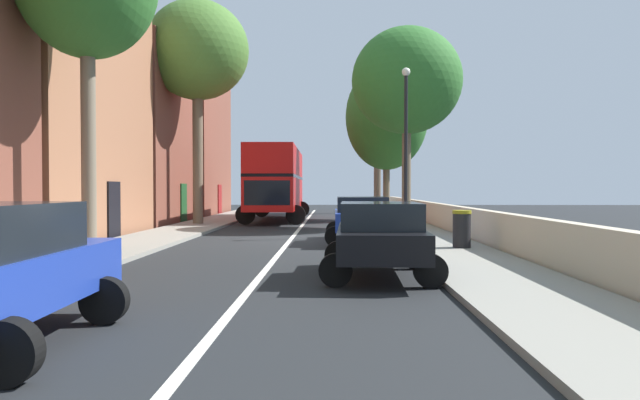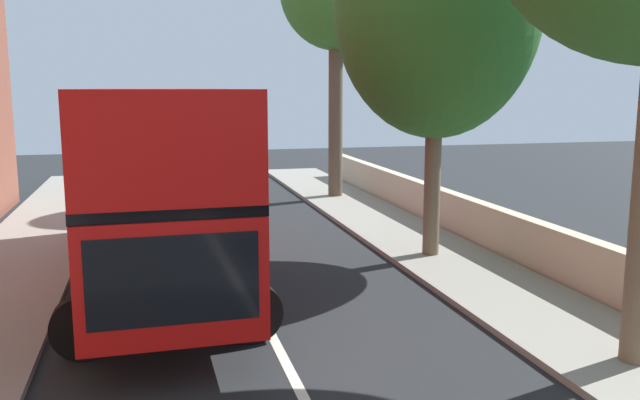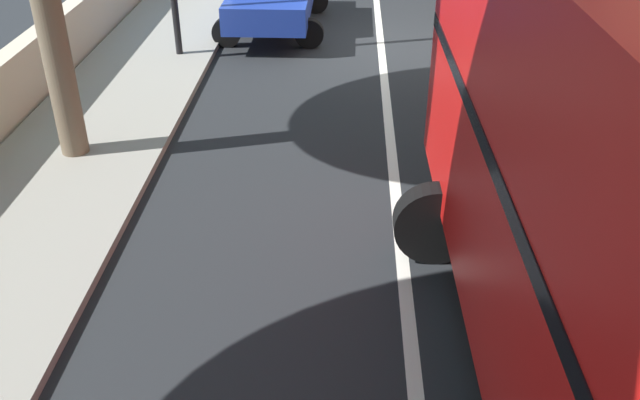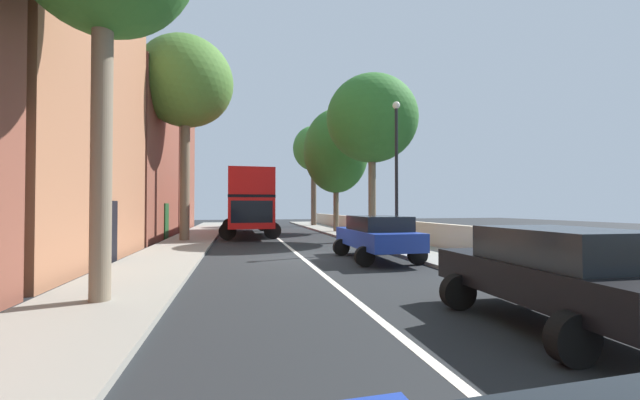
{
  "view_description": "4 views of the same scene",
  "coord_description": "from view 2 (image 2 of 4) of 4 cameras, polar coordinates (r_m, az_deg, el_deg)",
  "views": [
    {
      "loc": [
        1.53,
        -20.35,
        1.86
      ],
      "look_at": [
        0.86,
        8.59,
        1.24
      ],
      "focal_mm": 31.63,
      "sensor_mm": 36.0,
      "label": 1
    },
    {
      "loc": [
        -1.86,
        -2.02,
        4.07
      ],
      "look_at": [
        1.23,
        9.89,
        1.99
      ],
      "focal_mm": 37.24,
      "sensor_mm": 36.0,
      "label": 2
    },
    {
      "loc": [
        0.71,
        15.23,
        5.03
      ],
      "look_at": [
        0.93,
        10.31,
        2.07
      ],
      "focal_mm": 38.99,
      "sensor_mm": 36.0,
      "label": 3
    },
    {
      "loc": [
        -2.31,
        -13.44,
        1.89
      ],
      "look_at": [
        2.75,
        9.33,
        2.33
      ],
      "focal_mm": 20.58,
      "sensor_mm": 36.0,
      "label": 4
    }
  ],
  "objects": [
    {
      "name": "double_decker_bus",
      "position": [
        14.04,
        -13.77,
        2.28
      ],
      "size": [
        3.68,
        11.09,
        4.06
      ],
      "color": "red",
      "rests_on": "ground"
    },
    {
      "name": "street_tree_right_5",
      "position": [
        15.93,
        10.05,
        16.25
      ],
      "size": [
        4.75,
        4.75,
        8.92
      ],
      "color": "brown",
      "rests_on": "sidewalk_right"
    }
  ]
}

